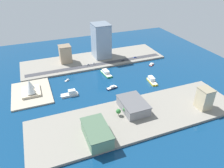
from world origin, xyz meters
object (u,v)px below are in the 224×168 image
(ferry_green_doubledeck, at_px, (106,73))
(suv_black, at_px, (123,60))
(traffic_light_waterfront, at_px, (112,61))
(tower_tall_glass, at_px, (101,41))
(office_block_beige, at_px, (204,98))
(van_white, at_px, (94,64))
(apartment_midrise_tan, at_px, (65,54))
(terminal_long_green, at_px, (97,133))
(opera_landmark, at_px, (30,88))
(tugboat_red, at_px, (151,64))
(sailboat_small_white, at_px, (67,80))
(hatchback_blue, at_px, (135,57))
(ferry_white_commuter, at_px, (70,94))
(ferry_yellow_fast, at_px, (152,80))
(patrol_launch_navy, at_px, (112,88))
(sedan_silver, at_px, (88,65))
(warehouse_low_gray, at_px, (133,105))

(ferry_green_doubledeck, xyz_separation_m, suv_black, (29.83, -41.80, 1.22))
(traffic_light_waterfront, bearing_deg, tower_tall_glass, 10.06)
(office_block_beige, relative_size, van_white, 5.48)
(apartment_midrise_tan, bearing_deg, traffic_light_waterfront, -117.07)
(terminal_long_green, bearing_deg, opera_landmark, 26.00)
(tugboat_red, relative_size, tower_tall_glass, 0.21)
(sailboat_small_white, height_order, office_block_beige, office_block_beige)
(office_block_beige, bearing_deg, terminal_long_green, 91.02)
(sailboat_small_white, bearing_deg, van_white, -56.14)
(office_block_beige, distance_m, opera_landmark, 213.68)
(sailboat_small_white, relative_size, tugboat_red, 0.85)
(hatchback_blue, bearing_deg, ferry_white_commuter, 119.24)
(ferry_yellow_fast, height_order, ferry_green_doubledeck, ferry_yellow_fast)
(terminal_long_green, distance_m, hatchback_blue, 202.89)
(patrol_launch_navy, xyz_separation_m, traffic_light_waterfront, (68.53, -27.72, 5.73))
(tower_tall_glass, distance_m, traffic_light_waterfront, 44.04)
(suv_black, bearing_deg, traffic_light_waterfront, 98.72)
(van_white, bearing_deg, sedan_silver, 95.46)
(apartment_midrise_tan, relative_size, sedan_silver, 6.35)
(terminal_long_green, xyz_separation_m, tower_tall_glass, (188.70, -70.23, 22.11))
(ferry_green_doubledeck, bearing_deg, office_block_beige, -149.03)
(patrol_launch_navy, xyz_separation_m, ferry_yellow_fast, (-4.63, -59.69, 1.44))
(tugboat_red, height_order, warehouse_low_gray, warehouse_low_gray)
(suv_black, bearing_deg, sailboat_small_white, 105.50)
(terminal_long_green, height_order, opera_landmark, opera_landmark)
(office_block_beige, relative_size, suv_black, 5.06)
(hatchback_blue, distance_m, traffic_light_waterfront, 47.39)
(sailboat_small_white, bearing_deg, suv_black, -74.50)
(sedan_silver, bearing_deg, traffic_light_waterfront, -102.95)
(tugboat_red, height_order, terminal_long_green, terminal_long_green)
(sailboat_small_white, relative_size, suv_black, 2.03)
(sailboat_small_white, bearing_deg, tugboat_red, -89.40)
(suv_black, relative_size, opera_landmark, 0.17)
(sailboat_small_white, xyz_separation_m, van_white, (34.84, -51.93, 2.78))
(terminal_long_green, relative_size, traffic_light_waterfront, 5.98)
(sedan_silver, height_order, traffic_light_waterfront, traffic_light_waterfront)
(tugboat_red, distance_m, sedan_silver, 104.99)
(office_block_beige, xyz_separation_m, suv_black, (153.70, 32.55, -11.72))
(terminal_long_green, distance_m, sedan_silver, 166.18)
(warehouse_low_gray, height_order, suv_black, warehouse_low_gray)
(suv_black, xyz_separation_m, opera_landmark, (-45.40, 151.56, 5.61))
(sedan_silver, distance_m, traffic_light_waterfront, 39.97)
(tower_tall_glass, relative_size, sedan_silver, 12.91)
(ferry_green_doubledeck, height_order, office_block_beige, office_block_beige)
(ferry_green_doubledeck, relative_size, hatchback_blue, 5.43)
(sailboat_small_white, distance_m, tower_tall_glass, 100.82)
(terminal_long_green, relative_size, opera_landmark, 1.31)
(van_white, bearing_deg, hatchback_blue, -91.18)
(ferry_yellow_fast, height_order, van_white, ferry_yellow_fast)
(sedan_silver, bearing_deg, apartment_midrise_tan, 49.13)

